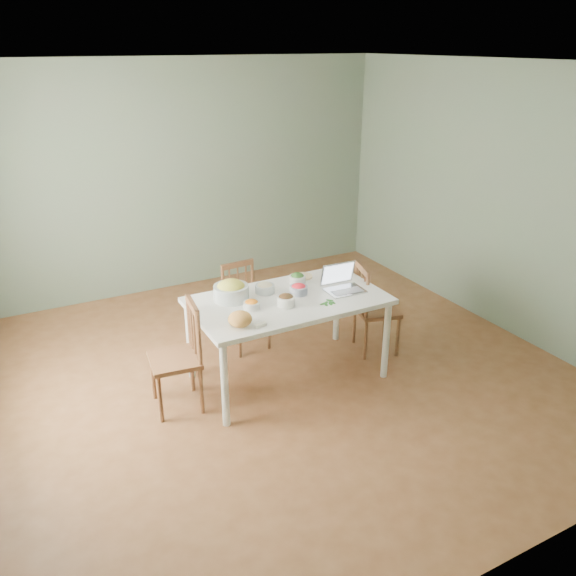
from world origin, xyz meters
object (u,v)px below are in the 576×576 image
chair_left (174,357)px  laptop (346,280)px  bowl_squash (231,290)px  bread_boule (240,319)px  dining_table (288,339)px  chair_far (246,308)px  chair_right (377,308)px

chair_left → laptop: (1.56, -0.13, 0.43)m
bowl_squash → laptop: size_ratio=0.91×
bread_boule → laptop: 1.12m
bowl_squash → dining_table: bearing=-25.3°
chair_far → chair_right: 1.28m
dining_table → bowl_squash: 0.69m
chair_far → dining_table: bearing=-86.2°
dining_table → laptop: 0.74m
bowl_squash → chair_left: bearing=-163.0°
bread_boule → laptop: bearing=9.6°
chair_far → bread_boule: (-0.48, -0.98, 0.42)m
chair_left → bread_boule: chair_left is taller
chair_right → bread_boule: (-1.59, -0.34, 0.39)m
chair_left → bowl_squash: (0.60, 0.18, 0.41)m
chair_right → bread_boule: bearing=118.1°
dining_table → bread_boule: bread_boule is taller
chair_left → bowl_squash: size_ratio=3.08×
chair_left → chair_right: chair_left is taller
chair_far → chair_right: bearing=-34.4°
chair_far → bread_boule: size_ratio=4.52×
chair_far → laptop: laptop is taller
chair_far → laptop: 1.12m
chair_right → bowl_squash: 1.52m
chair_right → bowl_squash: (-1.45, 0.16, 0.42)m
dining_table → chair_far: 0.70m
dining_table → bowl_squash: (-0.44, 0.21, 0.48)m
chair_far → bowl_squash: size_ratio=2.82×
chair_far → laptop: (0.62, -0.80, 0.47)m
dining_table → chair_left: (-1.04, 0.03, 0.08)m
chair_far → chair_left: 1.16m
chair_left → bread_boule: size_ratio=4.92×
chair_left → bowl_squash: 0.74m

